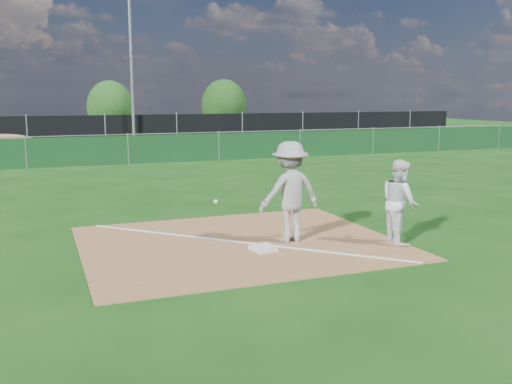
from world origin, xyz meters
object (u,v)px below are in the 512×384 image
at_px(tree_right, 224,105).
at_px(play_at_first, 290,192).
at_px(light_pole, 132,74).
at_px(car_mid, 105,130).
at_px(tree_mid, 110,107).
at_px(runner, 399,202).
at_px(car_right, 196,129).
at_px(first_base, 263,248).

bearing_deg(tree_right, play_at_first, -105.82).
bearing_deg(light_pole, tree_right, 49.86).
height_order(car_mid, tree_mid, tree_mid).
bearing_deg(runner, car_right, 0.86).
bearing_deg(first_base, tree_right, 73.19).
xyz_separation_m(car_mid, tree_right, (9.59, 5.54, 1.38)).
height_order(tree_mid, tree_right, tree_right).
xyz_separation_m(light_pole, play_at_first, (-0.54, -21.97, -2.99)).
distance_m(first_base, tree_mid, 33.26).
bearing_deg(tree_mid, play_at_first, -91.10).
xyz_separation_m(first_base, tree_mid, (1.37, 33.17, 1.96)).
bearing_deg(tree_mid, first_base, -92.36).
height_order(first_base, runner, runner).
bearing_deg(car_right, tree_mid, 53.65).
distance_m(play_at_first, car_mid, 26.59).
distance_m(light_pole, tree_right, 13.42).
bearing_deg(runner, first_base, 89.57).
bearing_deg(runner, light_pole, 11.45).
distance_m(car_mid, car_right, 5.82).
bearing_deg(light_pole, car_right, 43.64).
height_order(first_base, tree_mid, tree_mid).
bearing_deg(car_mid, tree_mid, 11.63).
height_order(first_base, play_at_first, play_at_first).
distance_m(first_base, runner, 2.83).
bearing_deg(car_right, car_mid, 105.91).
height_order(car_right, tree_mid, tree_mid).
bearing_deg(light_pole, runner, -86.44).
bearing_deg(car_mid, runner, -152.98).
relative_size(light_pole, runner, 4.82).
relative_size(runner, tree_right, 0.41).
distance_m(car_right, tree_right, 6.90).
xyz_separation_m(play_at_first, runner, (1.96, -0.85, -0.18)).
bearing_deg(car_right, play_at_first, -174.98).
bearing_deg(tree_mid, car_mid, -100.30).
xyz_separation_m(car_mid, car_right, (5.82, -0.05, -0.07)).
bearing_deg(play_at_first, tree_right, 74.18).
relative_size(play_at_first, tree_mid, 0.56).
relative_size(first_base, car_mid, 0.09).
distance_m(play_at_first, tree_right, 33.41).
distance_m(runner, car_mid, 27.55).
distance_m(car_mid, tree_right, 11.16).
height_order(play_at_first, tree_right, tree_right).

